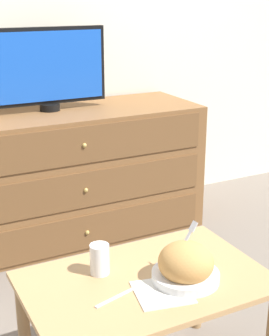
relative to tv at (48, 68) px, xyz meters
The scene contains 9 objects.
ground_plane 1.01m from the tv, 87.53° to the left, with size 12.00×12.00×0.00m, color #70665B.
wall_back 0.43m from the tv, 87.75° to the left, with size 12.00×0.05×2.60m.
dresser 0.61m from the tv, 37.75° to the right, with size 1.53×0.57×0.74m.
tv is the anchor object (origin of this frame).
coffee_table 1.51m from the tv, 95.52° to the right, with size 0.81×0.53×0.45m.
takeout_bowl 1.52m from the tv, 90.78° to the right, with size 0.23×0.23×0.19m.
drink_cup 1.38m from the tv, 101.34° to the right, with size 0.07×0.07×0.11m.
napkin 1.57m from the tv, 94.88° to the right, with size 0.20×0.20×0.00m.
knife 1.55m from the tv, 100.52° to the right, with size 0.17×0.06×0.01m.
Camera 1 is at (-0.86, -2.96, 1.36)m, focal length 55.00 mm.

